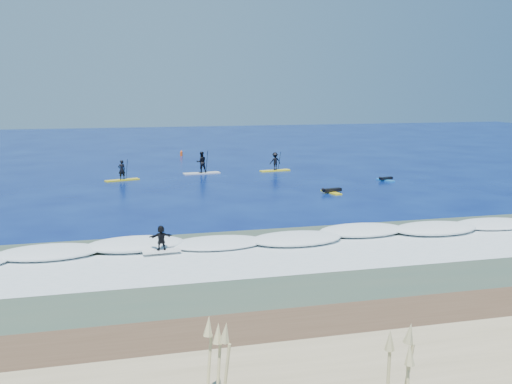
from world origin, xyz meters
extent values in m
plane|color=#040E4C|center=(0.00, 0.00, 0.00)|extent=(160.00, 160.00, 0.00)
cube|color=#4C3523|center=(0.00, -21.50, 0.00)|extent=(90.00, 5.00, 0.08)
cube|color=#3B503F|center=(0.00, -14.00, 0.01)|extent=(90.00, 13.00, 0.01)
cube|color=white|center=(0.00, -10.00, 0.00)|extent=(40.00, 6.00, 0.30)
cube|color=silver|center=(0.00, -13.00, 0.00)|extent=(34.00, 5.00, 0.02)
cube|color=gold|center=(-7.27, 11.92, 0.05)|extent=(2.97, 1.54, 0.10)
imported|color=black|center=(-7.27, 11.92, 0.93)|extent=(0.70, 0.56, 1.66)
cylinder|color=black|center=(-6.85, 12.05, 0.87)|extent=(0.24, 0.65, 1.94)
cube|color=black|center=(-6.85, 12.05, -0.05)|extent=(0.12, 0.03, 0.29)
cube|color=silver|center=(-0.08, 14.26, 0.06)|extent=(3.44, 1.20, 0.11)
imported|color=black|center=(-0.08, 14.26, 1.08)|extent=(1.01, 0.83, 1.94)
cylinder|color=black|center=(0.42, 14.32, 1.01)|extent=(0.13, 0.78, 2.26)
cube|color=black|center=(0.42, 14.32, -0.06)|extent=(0.13, 0.03, 0.34)
cube|color=yellow|center=(6.94, 14.23, 0.05)|extent=(3.01, 1.17, 0.10)
imported|color=black|center=(6.94, 14.23, 0.94)|extent=(1.17, 0.78, 1.68)
cylinder|color=black|center=(7.38, 14.30, 0.88)|extent=(0.14, 0.67, 1.96)
cube|color=black|center=(7.38, 14.30, -0.05)|extent=(0.12, 0.03, 0.29)
cube|color=yellow|center=(7.89, 2.14, 0.05)|extent=(0.98, 2.20, 0.10)
cube|color=black|center=(7.99, 2.16, 0.22)|extent=(1.52, 0.67, 0.24)
sphere|color=black|center=(7.17, 1.99, 0.32)|extent=(0.24, 0.24, 0.24)
cube|color=blue|center=(14.48, 6.43, 0.04)|extent=(0.98, 1.90, 0.09)
cube|color=black|center=(14.57, 6.45, 0.19)|extent=(1.31, 0.67, 0.21)
sphere|color=black|center=(13.88, 6.25, 0.28)|extent=(0.21, 0.21, 0.21)
cube|color=white|center=(-5.85, -11.13, 0.20)|extent=(1.80, 0.61, 0.09)
imported|color=black|center=(-5.85, -11.13, 0.84)|extent=(1.13, 0.43, 1.19)
cylinder|color=#E04B13|center=(-0.28, 28.57, 0.24)|extent=(0.30, 0.30, 0.49)
cone|color=#E04B13|center=(-0.28, 28.57, 0.60)|extent=(0.22, 0.22, 0.24)
camera|label=1|loc=(-7.81, -37.34, 7.76)|focal=40.00mm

